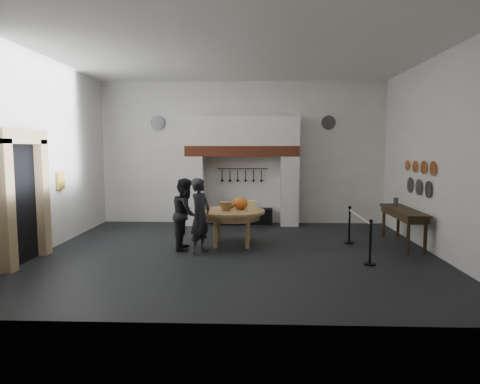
{
  "coord_description": "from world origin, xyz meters",
  "views": [
    {
      "loc": [
        0.44,
        -9.67,
        2.43
      ],
      "look_at": [
        0.05,
        0.62,
        1.35
      ],
      "focal_mm": 32.0,
      "sensor_mm": 36.0,
      "label": 1
    }
  ],
  "objects_px": {
    "iron_range": "(242,216)",
    "barrier_post_near": "(370,243)",
    "side_table": "(403,210)",
    "work_table": "(232,212)",
    "barrier_post_far": "(349,226)",
    "visitor_far": "(186,214)",
    "visitor_near": "(200,216)"
  },
  "relations": [
    {
      "from": "side_table",
      "to": "visitor_far",
      "type": "bearing_deg",
      "value": -173.33
    },
    {
      "from": "side_table",
      "to": "work_table",
      "type": "bearing_deg",
      "value": -177.99
    },
    {
      "from": "visitor_far",
      "to": "barrier_post_far",
      "type": "height_order",
      "value": "visitor_far"
    },
    {
      "from": "work_table",
      "to": "visitor_far",
      "type": "relative_size",
      "value": 0.95
    },
    {
      "from": "visitor_far",
      "to": "work_table",
      "type": "bearing_deg",
      "value": -69.16
    },
    {
      "from": "work_table",
      "to": "barrier_post_far",
      "type": "bearing_deg",
      "value": 5.23
    },
    {
      "from": "iron_range",
      "to": "barrier_post_near",
      "type": "height_order",
      "value": "barrier_post_near"
    },
    {
      "from": "iron_range",
      "to": "barrier_post_far",
      "type": "height_order",
      "value": "barrier_post_far"
    },
    {
      "from": "visitor_near",
      "to": "barrier_post_near",
      "type": "relative_size",
      "value": 1.92
    },
    {
      "from": "visitor_near",
      "to": "barrier_post_far",
      "type": "xyz_separation_m",
      "value": [
        3.64,
        1.15,
        -0.42
      ]
    },
    {
      "from": "visitor_far",
      "to": "iron_range",
      "type": "bearing_deg",
      "value": -22.94
    },
    {
      "from": "iron_range",
      "to": "work_table",
      "type": "xyz_separation_m",
      "value": [
        -0.15,
        -2.9,
        0.59
      ]
    },
    {
      "from": "visitor_near",
      "to": "barrier_post_near",
      "type": "xyz_separation_m",
      "value": [
        3.64,
        -0.85,
        -0.42
      ]
    },
    {
      "from": "work_table",
      "to": "side_table",
      "type": "distance_m",
      "value": 4.26
    },
    {
      "from": "side_table",
      "to": "barrier_post_far",
      "type": "distance_m",
      "value": 1.37
    },
    {
      "from": "visitor_near",
      "to": "visitor_far",
      "type": "bearing_deg",
      "value": 67.62
    },
    {
      "from": "visitor_near",
      "to": "barrier_post_far",
      "type": "bearing_deg",
      "value": -49.92
    },
    {
      "from": "work_table",
      "to": "side_table",
      "type": "bearing_deg",
      "value": 2.01
    },
    {
      "from": "visitor_near",
      "to": "side_table",
      "type": "bearing_deg",
      "value": -55.66
    },
    {
      "from": "barrier_post_near",
      "to": "iron_range",
      "type": "bearing_deg",
      "value": 121.22
    },
    {
      "from": "work_table",
      "to": "side_table",
      "type": "xyz_separation_m",
      "value": [
        4.25,
        0.15,
        0.03
      ]
    },
    {
      "from": "iron_range",
      "to": "side_table",
      "type": "relative_size",
      "value": 0.86
    },
    {
      "from": "iron_range",
      "to": "barrier_post_far",
      "type": "relative_size",
      "value": 2.11
    },
    {
      "from": "barrier_post_far",
      "to": "barrier_post_near",
      "type": "bearing_deg",
      "value": -90.0
    },
    {
      "from": "work_table",
      "to": "barrier_post_near",
      "type": "xyz_separation_m",
      "value": [
        2.96,
        -1.73,
        -0.39
      ]
    },
    {
      "from": "barrier_post_far",
      "to": "visitor_far",
      "type": "bearing_deg",
      "value": -169.55
    },
    {
      "from": "visitor_near",
      "to": "side_table",
      "type": "xyz_separation_m",
      "value": [
        4.94,
        1.02,
        0.0
      ]
    },
    {
      "from": "work_table",
      "to": "visitor_far",
      "type": "bearing_deg",
      "value": -156.33
    },
    {
      "from": "iron_range",
      "to": "barrier_post_near",
      "type": "distance_m",
      "value": 5.41
    },
    {
      "from": "barrier_post_near",
      "to": "barrier_post_far",
      "type": "height_order",
      "value": "same"
    },
    {
      "from": "work_table",
      "to": "visitor_near",
      "type": "height_order",
      "value": "visitor_near"
    },
    {
      "from": "iron_range",
      "to": "work_table",
      "type": "distance_m",
      "value": 2.96
    }
  ]
}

